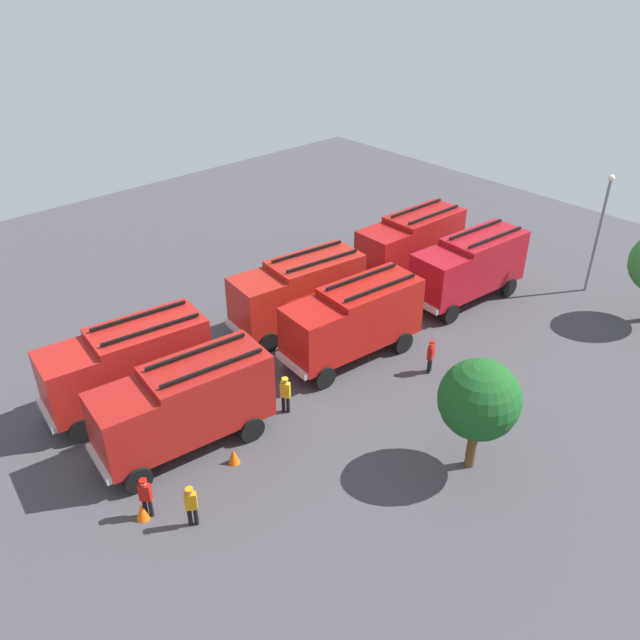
# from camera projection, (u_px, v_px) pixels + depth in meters

# --- Properties ---
(ground_plane) EXTENTS (55.48, 55.48, 0.00)m
(ground_plane) POSITION_uv_depth(u_px,v_px,m) (320.00, 343.00, 33.15)
(ground_plane) COLOR #423F44
(fire_truck_0) EXTENTS (7.27, 2.93, 3.88)m
(fire_truck_0) POSITION_uv_depth(u_px,v_px,m) (411.00, 242.00, 38.81)
(fire_truck_0) COLOR #A21515
(fire_truck_0) RESTS_ON ground
(fire_truck_1) EXTENTS (7.44, 3.47, 3.88)m
(fire_truck_1) POSITION_uv_depth(u_px,v_px,m) (298.00, 290.00, 33.54)
(fire_truck_1) COLOR #A81E15
(fire_truck_1) RESTS_ON ground
(fire_truck_2) EXTENTS (7.45, 3.50, 3.88)m
(fire_truck_2) POSITION_uv_depth(u_px,v_px,m) (127.00, 363.00, 27.90)
(fire_truck_2) COLOR #AB1B16
(fire_truck_2) RESTS_ON ground
(fire_truck_3) EXTENTS (7.37, 3.20, 3.88)m
(fire_truck_3) POSITION_uv_depth(u_px,v_px,m) (469.00, 265.00, 36.04)
(fire_truck_3) COLOR #A1121D
(fire_truck_3) RESTS_ON ground
(fire_truck_4) EXTENTS (7.40, 3.30, 3.88)m
(fire_truck_4) POSITION_uv_depth(u_px,v_px,m) (353.00, 319.00, 31.07)
(fire_truck_4) COLOR #A9160F
(fire_truck_4) RESTS_ON ground
(fire_truck_5) EXTENTS (7.44, 3.44, 3.88)m
(fire_truck_5) POSITION_uv_depth(u_px,v_px,m) (184.00, 403.00, 25.51)
(fire_truck_5) COLOR maroon
(fire_truck_5) RESTS_ON ground
(firefighter_0) EXTENTS (0.46, 0.47, 1.74)m
(firefighter_0) POSITION_uv_depth(u_px,v_px,m) (146.00, 496.00, 22.88)
(firefighter_0) COLOR black
(firefighter_0) RESTS_ON ground
(firefighter_1) EXTENTS (0.48, 0.37, 1.72)m
(firefighter_1) POSITION_uv_depth(u_px,v_px,m) (431.00, 355.00, 30.52)
(firefighter_1) COLOR black
(firefighter_1) RESTS_ON ground
(firefighter_2) EXTENTS (0.48, 0.43, 1.74)m
(firefighter_2) POSITION_uv_depth(u_px,v_px,m) (191.00, 505.00, 22.53)
(firefighter_2) COLOR black
(firefighter_2) RESTS_ON ground
(firefighter_3) EXTENTS (0.44, 0.48, 1.80)m
(firefighter_3) POSITION_uv_depth(u_px,v_px,m) (285.00, 393.00, 27.91)
(firefighter_3) COLOR black
(firefighter_3) RESTS_ON ground
(tree_1) EXTENTS (3.10, 3.10, 4.80)m
(tree_1) POSITION_uv_depth(u_px,v_px,m) (479.00, 400.00, 23.94)
(tree_1) COLOR brown
(tree_1) RESTS_ON ground
(traffic_cone_0) EXTENTS (0.47, 0.47, 0.66)m
(traffic_cone_0) POSITION_uv_depth(u_px,v_px,m) (234.00, 456.00, 25.54)
(traffic_cone_0) COLOR #F2600C
(traffic_cone_0) RESTS_ON ground
(traffic_cone_1) EXTENTS (0.49, 0.49, 0.70)m
(traffic_cone_1) POSITION_uv_depth(u_px,v_px,m) (142.00, 511.00, 23.09)
(traffic_cone_1) COLOR #F2600C
(traffic_cone_1) RESTS_ON ground
(traffic_cone_2) EXTENTS (0.47, 0.47, 0.67)m
(traffic_cone_2) POSITION_uv_depth(u_px,v_px,m) (260.00, 366.00, 30.86)
(traffic_cone_2) COLOR #F2600C
(traffic_cone_2) RESTS_ON ground
(lamppost) EXTENTS (0.36, 0.36, 6.98)m
(lamppost) POSITION_uv_depth(u_px,v_px,m) (600.00, 226.00, 36.01)
(lamppost) COLOR slate
(lamppost) RESTS_ON ground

